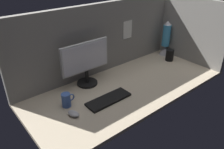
# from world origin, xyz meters

# --- Properties ---
(ground_plane) EXTENTS (1.80, 0.80, 0.03)m
(ground_plane) POSITION_xyz_m (0.00, 0.00, -0.01)
(ground_plane) COLOR tan
(cubicle_wall_back) EXTENTS (1.80, 0.06, 0.65)m
(cubicle_wall_back) POSITION_xyz_m (0.00, 0.37, 0.33)
(cubicle_wall_back) COLOR gray
(cubicle_wall_back) RESTS_ON ground_plane
(cubicle_wall_side) EXTENTS (0.05, 0.80, 0.65)m
(cubicle_wall_side) POSITION_xyz_m (0.88, 0.00, 0.33)
(cubicle_wall_side) COLOR gray
(cubicle_wall_side) RESTS_ON ground_plane
(monitor) EXTENTS (0.45, 0.18, 0.38)m
(monitor) POSITION_xyz_m (-0.26, 0.25, 0.22)
(monitor) COLOR black
(monitor) RESTS_ON ground_plane
(keyboard) EXTENTS (0.37, 0.13, 0.02)m
(keyboard) POSITION_xyz_m (-0.28, -0.08, 0.01)
(keyboard) COLOR black
(keyboard) RESTS_ON ground_plane
(mouse) EXTENTS (0.08, 0.11, 0.03)m
(mouse) POSITION_xyz_m (-0.59, -0.07, 0.02)
(mouse) COLOR #99999E
(mouse) RESTS_ON ground_plane
(mug_black_travel) EXTENTS (0.08, 0.08, 0.12)m
(mug_black_travel) POSITION_xyz_m (0.70, 0.10, 0.06)
(mug_black_travel) COLOR black
(mug_black_travel) RESTS_ON ground_plane
(mug_ceramic_blue) EXTENTS (0.10, 0.07, 0.11)m
(mug_ceramic_blue) POSITION_xyz_m (-0.57, 0.07, 0.05)
(mug_ceramic_blue) COLOR #38569E
(mug_ceramic_blue) RESTS_ON ground_plane
(lava_lamp) EXTENTS (0.12, 0.12, 0.39)m
(lava_lamp) POSITION_xyz_m (0.79, 0.23, 0.16)
(lava_lamp) COLOR #A5A5AD
(lava_lamp) RESTS_ON ground_plane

